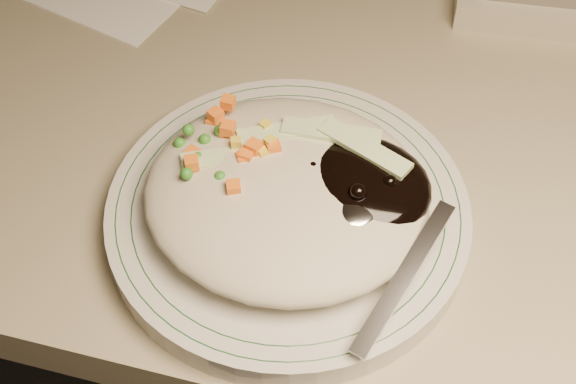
# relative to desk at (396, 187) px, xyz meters

# --- Properties ---
(desk) EXTENTS (1.40, 0.70, 0.74)m
(desk) POSITION_rel_desk_xyz_m (0.00, 0.00, 0.00)
(desk) COLOR gray
(desk) RESTS_ON ground
(plate) EXTENTS (0.25, 0.25, 0.02)m
(plate) POSITION_rel_desk_xyz_m (-0.06, -0.22, 0.21)
(plate) COLOR beige
(plate) RESTS_ON desk
(plate_rim) EXTENTS (0.24, 0.24, 0.00)m
(plate_rim) POSITION_rel_desk_xyz_m (-0.06, -0.22, 0.22)
(plate_rim) COLOR #144723
(plate_rim) RESTS_ON plate
(meal) EXTENTS (0.21, 0.19, 0.05)m
(meal) POSITION_rel_desk_xyz_m (-0.06, -0.22, 0.24)
(meal) COLOR beige
(meal) RESTS_ON plate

